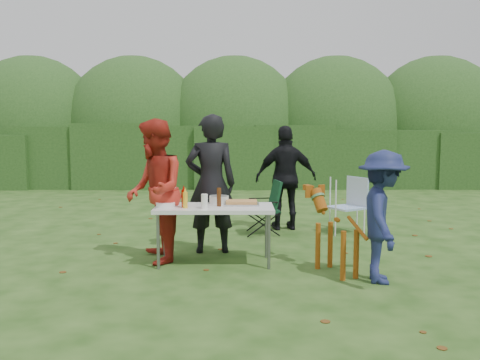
{
  "coord_description": "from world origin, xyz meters",
  "views": [
    {
      "loc": [
        0.13,
        -6.66,
        1.75
      ],
      "look_at": [
        0.15,
        0.46,
        1.0
      ],
      "focal_mm": 38.0,
      "sensor_mm": 36.0,
      "label": 1
    }
  ],
  "objects_px": {
    "person_cook": "(211,184)",
    "child": "(383,217)",
    "camping_chair": "(263,207)",
    "ketchup_bottle": "(184,199)",
    "folding_table": "(214,210)",
    "beer_bottle": "(219,197)",
    "paper_towel_roll": "(171,195)",
    "lawn_chair": "(347,205)",
    "mustard_bottle": "(185,200)",
    "person_red_jacket": "(155,191)",
    "person_black_puffy": "(286,178)",
    "dog": "(337,233)"
  },
  "relations": [
    {
      "from": "person_red_jacket",
      "to": "lawn_chair",
      "type": "height_order",
      "value": "person_red_jacket"
    },
    {
      "from": "person_black_puffy",
      "to": "child",
      "type": "bearing_deg",
      "value": 99.68
    },
    {
      "from": "person_red_jacket",
      "to": "lawn_chair",
      "type": "distance_m",
      "value": 3.41
    },
    {
      "from": "camping_chair",
      "to": "beer_bottle",
      "type": "distance_m",
      "value": 1.96
    },
    {
      "from": "person_cook",
      "to": "camping_chair",
      "type": "bearing_deg",
      "value": -129.17
    },
    {
      "from": "beer_bottle",
      "to": "paper_towel_roll",
      "type": "bearing_deg",
      "value": 169.74
    },
    {
      "from": "beer_bottle",
      "to": "paper_towel_roll",
      "type": "relative_size",
      "value": 0.92
    },
    {
      "from": "person_black_puffy",
      "to": "mustard_bottle",
      "type": "relative_size",
      "value": 8.85
    },
    {
      "from": "person_cook",
      "to": "ketchup_bottle",
      "type": "height_order",
      "value": "person_cook"
    },
    {
      "from": "person_cook",
      "to": "child",
      "type": "relative_size",
      "value": 1.29
    },
    {
      "from": "person_black_puffy",
      "to": "child",
      "type": "relative_size",
      "value": 1.19
    },
    {
      "from": "folding_table",
      "to": "lawn_chair",
      "type": "xyz_separation_m",
      "value": [
        2.09,
        1.87,
        -0.22
      ]
    },
    {
      "from": "child",
      "to": "lawn_chair",
      "type": "height_order",
      "value": "child"
    },
    {
      "from": "camping_chair",
      "to": "ketchup_bottle",
      "type": "distance_m",
      "value": 2.21
    },
    {
      "from": "dog",
      "to": "ketchup_bottle",
      "type": "bearing_deg",
      "value": 53.87
    },
    {
      "from": "person_cook",
      "to": "dog",
      "type": "height_order",
      "value": "person_cook"
    },
    {
      "from": "person_black_puffy",
      "to": "paper_towel_roll",
      "type": "height_order",
      "value": "person_black_puffy"
    },
    {
      "from": "person_cook",
      "to": "dog",
      "type": "xyz_separation_m",
      "value": [
        1.55,
        -1.05,
        -0.47
      ]
    },
    {
      "from": "lawn_chair",
      "to": "mustard_bottle",
      "type": "xyz_separation_m",
      "value": [
        -2.45,
        -2.02,
        0.38
      ]
    },
    {
      "from": "folding_table",
      "to": "ketchup_bottle",
      "type": "relative_size",
      "value": 6.82
    },
    {
      "from": "folding_table",
      "to": "camping_chair",
      "type": "bearing_deg",
      "value": 68.55
    },
    {
      "from": "folding_table",
      "to": "beer_bottle",
      "type": "distance_m",
      "value": 0.18
    },
    {
      "from": "folding_table",
      "to": "person_red_jacket",
      "type": "height_order",
      "value": "person_red_jacket"
    },
    {
      "from": "lawn_chair",
      "to": "beer_bottle",
      "type": "xyz_separation_m",
      "value": [
        -2.03,
        -1.87,
        0.4
      ]
    },
    {
      "from": "beer_bottle",
      "to": "child",
      "type": "bearing_deg",
      "value": -22.85
    },
    {
      "from": "person_cook",
      "to": "paper_towel_roll",
      "type": "relative_size",
      "value": 7.38
    },
    {
      "from": "person_red_jacket",
      "to": "beer_bottle",
      "type": "xyz_separation_m",
      "value": [
        0.83,
        -0.08,
        -0.07
      ]
    },
    {
      "from": "folding_table",
      "to": "ketchup_bottle",
      "type": "height_order",
      "value": "ketchup_bottle"
    },
    {
      "from": "mustard_bottle",
      "to": "beer_bottle",
      "type": "xyz_separation_m",
      "value": [
        0.41,
        0.14,
        0.02
      ]
    },
    {
      "from": "lawn_chair",
      "to": "beer_bottle",
      "type": "bearing_deg",
      "value": 11.55
    },
    {
      "from": "person_red_jacket",
      "to": "person_black_puffy",
      "type": "height_order",
      "value": "person_red_jacket"
    },
    {
      "from": "person_red_jacket",
      "to": "person_black_puffy",
      "type": "bearing_deg",
      "value": 123.36
    },
    {
      "from": "mustard_bottle",
      "to": "ketchup_bottle",
      "type": "height_order",
      "value": "ketchup_bottle"
    },
    {
      "from": "person_red_jacket",
      "to": "beer_bottle",
      "type": "height_order",
      "value": "person_red_jacket"
    },
    {
      "from": "person_cook",
      "to": "ketchup_bottle",
      "type": "bearing_deg",
      "value": 58.99
    },
    {
      "from": "lawn_chair",
      "to": "paper_towel_roll",
      "type": "height_order",
      "value": "paper_towel_roll"
    },
    {
      "from": "person_black_puffy",
      "to": "lawn_chair",
      "type": "relative_size",
      "value": 1.91
    },
    {
      "from": "child",
      "to": "dog",
      "type": "bearing_deg",
      "value": 63.4
    },
    {
      "from": "child",
      "to": "mustard_bottle",
      "type": "relative_size",
      "value": 7.46
    },
    {
      "from": "paper_towel_roll",
      "to": "mustard_bottle",
      "type": "bearing_deg",
      "value": -50.81
    },
    {
      "from": "person_red_jacket",
      "to": "dog",
      "type": "bearing_deg",
      "value": 61.71
    },
    {
      "from": "person_cook",
      "to": "person_black_puffy",
      "type": "distance_m",
      "value": 1.98
    },
    {
      "from": "person_red_jacket",
      "to": "paper_towel_roll",
      "type": "distance_m",
      "value": 0.22
    },
    {
      "from": "person_black_puffy",
      "to": "lawn_chair",
      "type": "xyz_separation_m",
      "value": [
        0.98,
        -0.3,
        -0.42
      ]
    },
    {
      "from": "child",
      "to": "beer_bottle",
      "type": "relative_size",
      "value": 6.22
    },
    {
      "from": "child",
      "to": "dog",
      "type": "height_order",
      "value": "child"
    },
    {
      "from": "lawn_chair",
      "to": "paper_towel_roll",
      "type": "relative_size",
      "value": 3.57
    },
    {
      "from": "person_cook",
      "to": "person_red_jacket",
      "type": "height_order",
      "value": "person_cook"
    },
    {
      "from": "person_black_puffy",
      "to": "camping_chair",
      "type": "xyz_separation_m",
      "value": [
        -0.41,
        -0.37,
        -0.44
      ]
    },
    {
      "from": "person_cook",
      "to": "beer_bottle",
      "type": "height_order",
      "value": "person_cook"
    }
  ]
}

